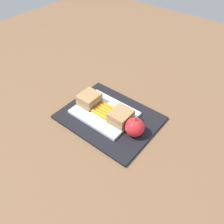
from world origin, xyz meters
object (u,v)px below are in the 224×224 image
at_px(sandwich_half_left, 89,99).
at_px(sandwich_half_right, 121,116).
at_px(apple, 135,127).
at_px(food_tray, 104,113).
at_px(carrot_sticks_bundle, 105,110).

xyz_separation_m(sandwich_half_left, sandwich_half_right, (0.16, 0.00, 0.00)).
bearing_deg(apple, sandwich_half_right, 170.03).
bearing_deg(sandwich_half_right, food_tray, 180.00).
xyz_separation_m(carrot_sticks_bundle, apple, (0.15, -0.01, 0.02)).
xyz_separation_m(sandwich_half_right, carrot_sticks_bundle, (-0.08, -0.00, -0.02)).
distance_m(food_tray, sandwich_half_left, 0.08).
bearing_deg(sandwich_half_left, sandwich_half_right, 0.00).
relative_size(carrot_sticks_bundle, apple, 0.97).
bearing_deg(carrot_sticks_bundle, sandwich_half_right, 0.04).
height_order(sandwich_half_right, apple, apple).
bearing_deg(sandwich_half_right, apple, -9.97).
bearing_deg(apple, carrot_sticks_bundle, 175.21).
distance_m(food_tray, sandwich_half_right, 0.08).
bearing_deg(food_tray, sandwich_half_right, 0.00).
xyz_separation_m(sandwich_half_right, apple, (0.07, -0.01, 0.00)).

